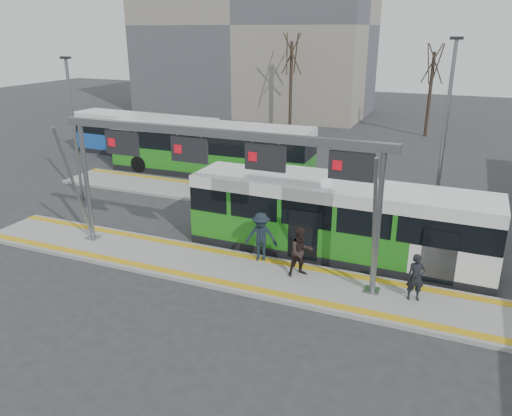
% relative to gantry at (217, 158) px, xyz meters
% --- Properties ---
extents(ground, '(120.00, 120.00, 0.00)m').
position_rel_gantry_xyz_m(ground, '(0.35, -0.25, -4.30)').
color(ground, '#2D2D30').
rests_on(ground, ground).
extents(platform_main, '(22.00, 3.00, 0.15)m').
position_rel_gantry_xyz_m(platform_main, '(0.35, -0.25, -4.22)').
color(platform_main, gray).
rests_on(platform_main, ground).
extents(platform_second, '(20.00, 3.00, 0.15)m').
position_rel_gantry_xyz_m(platform_second, '(-3.65, 7.75, -4.22)').
color(platform_second, gray).
rests_on(platform_second, ground).
extents(tactile_main, '(22.00, 2.65, 0.02)m').
position_rel_gantry_xyz_m(tactile_main, '(0.35, -0.25, -4.14)').
color(tactile_main, gold).
rests_on(tactile_main, platform_main).
extents(tactile_second, '(20.00, 0.35, 0.02)m').
position_rel_gantry_xyz_m(tactile_second, '(-3.65, 8.90, -4.14)').
color(tactile_second, gold).
rests_on(tactile_second, platform_second).
extents(gantry, '(13.00, 1.68, 5.20)m').
position_rel_gantry_xyz_m(gantry, '(0.00, 0.00, 0.00)').
color(gantry, slate).
rests_on(gantry, platform_main).
extents(apartment_block, '(24.50, 12.50, 18.40)m').
position_rel_gantry_xyz_m(apartment_block, '(-13.65, 35.75, 4.91)').
color(apartment_block, gray).
rests_on(apartment_block, ground).
extents(hero_bus, '(12.01, 2.67, 3.29)m').
position_rel_gantry_xyz_m(hero_bus, '(3.81, 2.82, -2.79)').
color(hero_bus, black).
rests_on(hero_bus, ground).
extents(bg_bus_green, '(12.93, 3.08, 3.22)m').
position_rel_gantry_xyz_m(bg_bus_green, '(-6.34, 11.40, -2.71)').
color(bg_bus_green, black).
rests_on(bg_bus_green, ground).
extents(bg_bus_blue, '(11.25, 3.05, 2.90)m').
position_rel_gantry_xyz_m(bg_bus_blue, '(-13.09, 14.00, -2.87)').
color(bg_bus_blue, black).
rests_on(bg_bus_blue, ground).
extents(passenger_a, '(0.68, 0.54, 1.62)m').
position_rel_gantry_xyz_m(passenger_a, '(7.23, 0.05, -3.34)').
color(passenger_a, black).
rests_on(passenger_a, platform_main).
extents(passenger_b, '(1.14, 1.12, 1.85)m').
position_rel_gantry_xyz_m(passenger_b, '(3.19, 0.23, -3.22)').
color(passenger_b, black).
rests_on(passenger_b, platform_main).
extents(passenger_c, '(1.40, 1.02, 1.95)m').
position_rel_gantry_xyz_m(passenger_c, '(1.37, 0.85, -3.17)').
color(passenger_c, black).
rests_on(passenger_c, platform_main).
extents(tree_left, '(1.40, 1.40, 8.64)m').
position_rel_gantry_xyz_m(tree_left, '(-6.80, 27.85, 2.26)').
color(tree_left, '#382B21').
rests_on(tree_left, ground).
extents(tree_mid, '(1.40, 1.40, 7.84)m').
position_rel_gantry_xyz_m(tree_mid, '(5.04, 29.01, 1.64)').
color(tree_mid, '#382B21').
rests_on(tree_mid, ground).
extents(tree_far, '(1.40, 1.40, 7.73)m').
position_rel_gantry_xyz_m(tree_far, '(-22.35, 31.87, 1.57)').
color(tree_far, '#382B21').
rests_on(tree_far, ground).
extents(lamp_west, '(0.50, 0.25, 7.41)m').
position_rel_gantry_xyz_m(lamp_west, '(-10.38, 4.26, -0.35)').
color(lamp_west, slate).
rests_on(lamp_west, ground).
extents(lamp_east, '(0.50, 0.25, 8.40)m').
position_rel_gantry_xyz_m(lamp_east, '(7.34, 6.05, 0.15)').
color(lamp_east, slate).
rests_on(lamp_east, ground).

